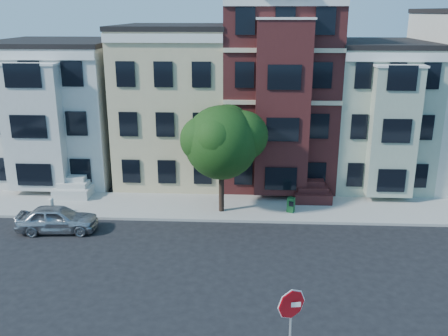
# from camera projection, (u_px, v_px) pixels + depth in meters

# --- Properties ---
(ground) EXTENTS (120.00, 120.00, 0.00)m
(ground) POSITION_uv_depth(u_px,v_px,m) (291.00, 280.00, 21.64)
(ground) COLOR black
(far_sidewalk) EXTENTS (60.00, 4.00, 0.15)m
(far_sidewalk) POSITION_uv_depth(u_px,v_px,m) (281.00, 209.00, 29.23)
(far_sidewalk) COLOR #9E9B93
(far_sidewalk) RESTS_ON ground
(house_white) EXTENTS (8.00, 9.00, 9.00)m
(house_white) POSITION_uv_depth(u_px,v_px,m) (62.00, 111.00, 34.83)
(house_white) COLOR beige
(house_white) RESTS_ON ground
(house_yellow) EXTENTS (7.00, 9.00, 10.00)m
(house_yellow) POSITION_uv_depth(u_px,v_px,m) (176.00, 104.00, 34.29)
(house_yellow) COLOR #CAB889
(house_yellow) RESTS_ON ground
(house_brown) EXTENTS (7.00, 9.00, 12.00)m
(house_brown) POSITION_uv_depth(u_px,v_px,m) (278.00, 91.00, 33.64)
(house_brown) COLOR #411717
(house_brown) RESTS_ON ground
(house_green) EXTENTS (6.00, 9.00, 9.00)m
(house_green) POSITION_uv_depth(u_px,v_px,m) (374.00, 114.00, 33.78)
(house_green) COLOR #9BA991
(house_green) RESTS_ON ground
(street_tree) EXTENTS (7.18, 7.18, 7.55)m
(street_tree) POSITION_uv_depth(u_px,v_px,m) (221.00, 147.00, 27.60)
(street_tree) COLOR #1F4515
(street_tree) RESTS_ON far_sidewalk
(parked_car) EXTENTS (4.28, 1.97, 1.42)m
(parked_car) POSITION_uv_depth(u_px,v_px,m) (57.00, 219.00, 26.20)
(parked_car) COLOR #A4A7AD
(parked_car) RESTS_ON ground
(newspaper_box) EXTENTS (0.49, 0.47, 0.86)m
(newspaper_box) POSITION_uv_depth(u_px,v_px,m) (291.00, 205.00, 28.45)
(newspaper_box) COLOR #1C5B29
(newspaper_box) RESTS_ON far_sidewalk
(fire_hydrant) EXTENTS (0.35, 0.35, 0.76)m
(fire_hydrant) POSITION_uv_depth(u_px,v_px,m) (52.00, 207.00, 28.19)
(fire_hydrant) COLOR beige
(fire_hydrant) RESTS_ON far_sidewalk
(stop_sign) EXTENTS (0.99, 0.27, 3.56)m
(stop_sign) POSITION_uv_depth(u_px,v_px,m) (290.00, 330.00, 15.08)
(stop_sign) COLOR #B10109
(stop_sign) RESTS_ON near_sidewalk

